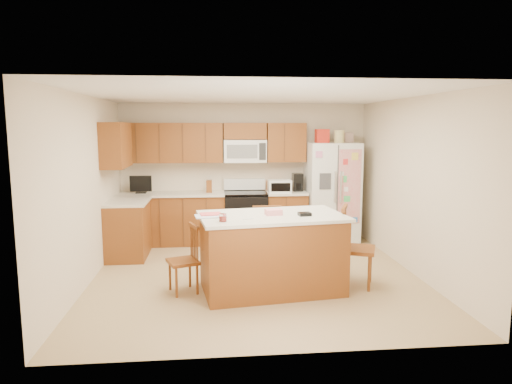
{
  "coord_description": "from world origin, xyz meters",
  "views": [
    {
      "loc": [
        -0.6,
        -6.16,
        2.09
      ],
      "look_at": [
        0.04,
        0.35,
        1.15
      ],
      "focal_mm": 32.0,
      "sensor_mm": 36.0,
      "label": 1
    }
  ],
  "objects": [
    {
      "name": "room_shell",
      "position": [
        0.0,
        0.0,
        1.44
      ],
      "size": [
        4.6,
        4.6,
        2.52
      ],
      "color": "beige",
      "rests_on": "ground"
    },
    {
      "name": "windsor_chair_back",
      "position": [
        0.17,
        0.2,
        0.47
      ],
      "size": [
        0.43,
        0.41,
        0.99
      ],
      "color": "brown",
      "rests_on": "ground"
    },
    {
      "name": "stove",
      "position": [
        0.0,
        1.94,
        0.47
      ],
      "size": [
        0.76,
        0.65,
        1.13
      ],
      "color": "black",
      "rests_on": "ground"
    },
    {
      "name": "ground",
      "position": [
        0.0,
        0.0,
        0.0
      ],
      "size": [
        4.5,
        4.5,
        0.0
      ],
      "primitive_type": "plane",
      "color": "tan",
      "rests_on": "ground"
    },
    {
      "name": "refrigerator",
      "position": [
        1.57,
        1.87,
        0.92
      ],
      "size": [
        0.9,
        0.79,
        2.04
      ],
      "color": "white",
      "rests_on": "ground"
    },
    {
      "name": "windsor_chair_left",
      "position": [
        -0.95,
        -0.53,
        0.41
      ],
      "size": [
        0.46,
        0.47,
        0.86
      ],
      "color": "brown",
      "rests_on": "ground"
    },
    {
      "name": "island",
      "position": [
        0.15,
        -0.57,
        0.5
      ],
      "size": [
        1.93,
        1.28,
        1.08
      ],
      "color": "brown",
      "rests_on": "ground"
    },
    {
      "name": "cabinetry",
      "position": [
        -0.98,
        1.79,
        0.91
      ],
      "size": [
        3.36,
        1.56,
        2.15
      ],
      "color": "brown",
      "rests_on": "ground"
    },
    {
      "name": "windsor_chair_right",
      "position": [
        1.27,
        -0.5,
        0.5
      ],
      "size": [
        0.57,
        0.58,
        1.06
      ],
      "color": "brown",
      "rests_on": "ground"
    }
  ]
}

